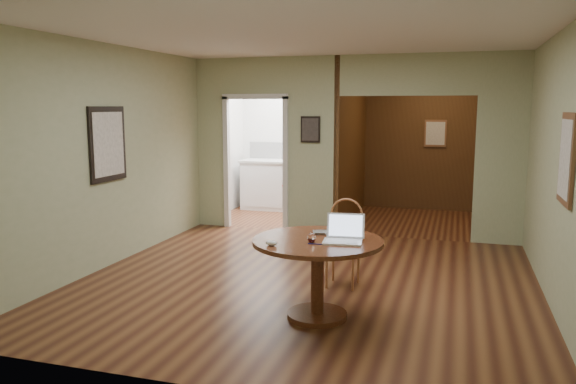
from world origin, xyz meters
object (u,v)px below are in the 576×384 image
(closed_laptop, at_px, (330,233))
(open_laptop, at_px, (344,234))
(dining_table, at_px, (318,260))
(chair, at_px, (344,237))

(closed_laptop, bearing_deg, open_laptop, -69.25)
(dining_table, distance_m, chair, 1.06)
(open_laptop, distance_m, closed_laptop, 0.28)
(chair, bearing_deg, dining_table, -90.18)
(open_laptop, bearing_deg, closed_laptop, 122.56)
(dining_table, relative_size, chair, 1.26)
(chair, distance_m, open_laptop, 1.11)
(dining_table, bearing_deg, closed_laptop, 71.40)
(open_laptop, relative_size, closed_laptop, 1.14)
(dining_table, xyz_separation_m, closed_laptop, (0.07, 0.21, 0.21))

